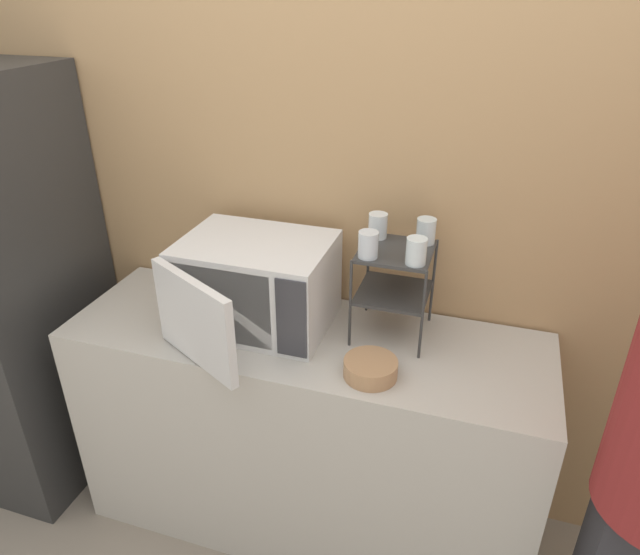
% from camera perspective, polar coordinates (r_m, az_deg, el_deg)
% --- Properties ---
extents(wall_back, '(8.00, 0.06, 2.60)m').
position_cam_1_polar(wall_back, '(2.19, 1.11, 6.83)').
color(wall_back, tan).
rests_on(wall_back, ground_plane).
extents(counter, '(1.76, 0.58, 0.94)m').
position_cam_1_polar(counter, '(2.37, -1.48, -15.22)').
color(counter, '#B7B2A8').
rests_on(counter, ground_plane).
extents(microwave, '(0.54, 0.61, 0.33)m').
position_cam_1_polar(microwave, '(2.07, -6.61, -0.70)').
color(microwave, silver).
rests_on(microwave, counter).
extents(dish_rack, '(0.25, 0.26, 0.33)m').
position_cam_1_polar(dish_rack, '(1.98, 7.46, 0.34)').
color(dish_rack, '#333333').
rests_on(dish_rack, counter).
extents(glass_front_left, '(0.07, 0.07, 0.09)m').
position_cam_1_polar(glass_front_left, '(1.86, 4.84, 3.30)').
color(glass_front_left, silver).
rests_on(glass_front_left, dish_rack).
extents(glass_back_right, '(0.07, 0.07, 0.09)m').
position_cam_1_polar(glass_back_right, '(1.99, 10.55, 4.60)').
color(glass_back_right, silver).
rests_on(glass_back_right, dish_rack).
extents(glass_front_right, '(0.07, 0.07, 0.09)m').
position_cam_1_polar(glass_front_right, '(1.84, 9.60, 2.62)').
color(glass_front_right, silver).
rests_on(glass_front_right, dish_rack).
extents(glass_back_left, '(0.07, 0.07, 0.09)m').
position_cam_1_polar(glass_back_left, '(2.01, 5.80, 5.18)').
color(glass_back_left, silver).
rests_on(glass_back_left, dish_rack).
extents(bowl, '(0.18, 0.18, 0.06)m').
position_cam_1_polar(bowl, '(1.87, 5.07, -9.07)').
color(bowl, '#AD7F56').
rests_on(bowl, counter).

